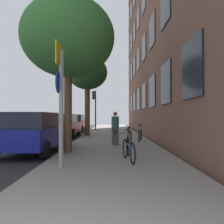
# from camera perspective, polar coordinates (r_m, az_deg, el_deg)

# --- Properties ---
(ground_plane) EXTENTS (41.80, 41.80, 0.00)m
(ground_plane) POSITION_cam_1_polar(r_m,az_deg,el_deg) (16.96, -12.01, -6.03)
(ground_plane) COLOR #332D28
(road_asphalt) EXTENTS (7.00, 38.00, 0.01)m
(road_asphalt) POSITION_cam_1_polar(r_m,az_deg,el_deg) (17.50, -18.80, -5.83)
(road_asphalt) COLOR #232326
(road_asphalt) RESTS_ON ground
(sidewalk) EXTENTS (4.20, 38.00, 0.12)m
(sidewalk) POSITION_cam_1_polar(r_m,az_deg,el_deg) (16.62, -0.03, -5.95)
(sidewalk) COLOR gray
(sidewalk) RESTS_ON ground
(building_facade) EXTENTS (0.56, 27.00, 18.55)m
(building_facade) POSITION_cam_1_polar(r_m,az_deg,el_deg) (18.06, 9.06, 24.61)
(building_facade) COLOR brown
(building_facade) RESTS_ON ground
(sign_post) EXTENTS (0.16, 0.60, 3.31)m
(sign_post) POSITION_cam_1_polar(r_m,az_deg,el_deg) (6.10, -13.02, 4.00)
(sign_post) COLOR gray
(sign_post) RESTS_ON sidewalk
(traffic_light) EXTENTS (0.43, 0.24, 3.84)m
(traffic_light) POSITION_cam_1_polar(r_m,az_deg,el_deg) (21.93, -4.48, 2.27)
(traffic_light) COLOR black
(traffic_light) RESTS_ON sidewalk
(tree_near) EXTENTS (3.55, 3.55, 5.88)m
(tree_near) POSITION_cam_1_polar(r_m,az_deg,el_deg) (9.18, -11.08, 17.97)
(tree_near) COLOR brown
(tree_near) RESTS_ON sidewalk
(tree_far) EXTENTS (2.85, 2.85, 5.69)m
(tree_far) POSITION_cam_1_polar(r_m,az_deg,el_deg) (16.31, -6.29, 9.73)
(tree_far) COLOR brown
(tree_far) RESTS_ON sidewalk
(bicycle_0) EXTENTS (0.42, 1.66, 0.92)m
(bicycle_0) POSITION_cam_1_polar(r_m,az_deg,el_deg) (6.95, 4.24, -9.41)
(bicycle_0) COLOR black
(bicycle_0) RESTS_ON sidewalk
(bicycle_1) EXTENTS (0.42, 1.65, 0.90)m
(bicycle_1) POSITION_cam_1_polar(r_m,az_deg,el_deg) (8.41, 4.15, -7.98)
(bicycle_1) COLOR black
(bicycle_1) RESTS_ON sidewalk
(bicycle_2) EXTENTS (0.50, 1.62, 0.91)m
(bicycle_2) POSITION_cam_1_polar(r_m,az_deg,el_deg) (9.92, 4.43, -6.90)
(bicycle_2) COLOR black
(bicycle_2) RESTS_ON sidewalk
(bicycle_3) EXTENTS (0.55, 1.68, 0.94)m
(bicycle_3) POSITION_cam_1_polar(r_m,az_deg,el_deg) (11.98, 7.16, -5.81)
(bicycle_3) COLOR black
(bicycle_3) RESTS_ON sidewalk
(bicycle_4) EXTENTS (0.51, 1.57, 0.92)m
(bicycle_4) POSITION_cam_1_polar(r_m,az_deg,el_deg) (14.94, 0.67, -4.91)
(bicycle_4) COLOR black
(bicycle_4) RESTS_ON sidewalk
(pedestrian_0) EXTENTS (0.35, 0.35, 1.58)m
(pedestrian_0) POSITION_cam_1_polar(r_m,az_deg,el_deg) (10.61, 0.83, -3.55)
(pedestrian_0) COLOR #4C4742
(pedestrian_0) RESTS_ON sidewalk
(car_0) EXTENTS (1.96, 3.96, 1.62)m
(car_0) POSITION_cam_1_polar(r_m,az_deg,el_deg) (9.44, -19.72, -4.90)
(car_0) COLOR navy
(car_0) RESTS_ON road_asphalt
(car_1) EXTENTS (1.93, 4.19, 1.62)m
(car_1) POSITION_cam_1_polar(r_m,az_deg,el_deg) (16.00, -12.09, -3.32)
(car_1) COLOR red
(car_1) RESTS_ON road_asphalt
(car_2) EXTENTS (2.01, 4.21, 1.62)m
(car_2) POSITION_cam_1_polar(r_m,az_deg,el_deg) (22.92, -9.35, -2.62)
(car_2) COLOR red
(car_2) RESTS_ON road_asphalt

